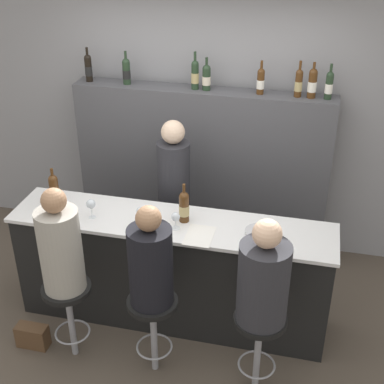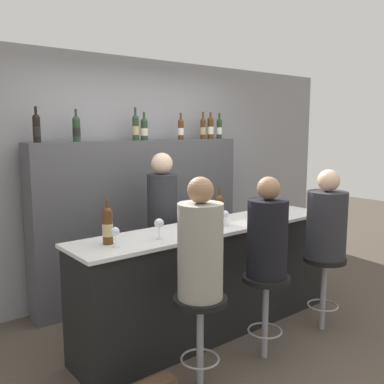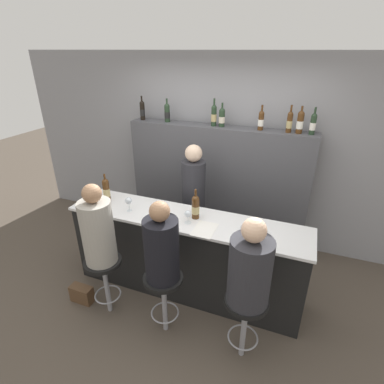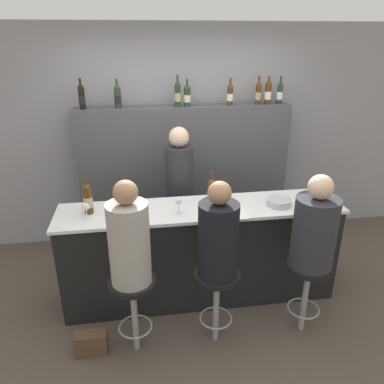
# 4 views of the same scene
# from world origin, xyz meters

# --- Properties ---
(ground_plane) EXTENTS (16.00, 16.00, 0.00)m
(ground_plane) POSITION_xyz_m (0.00, 0.00, 0.00)
(ground_plane) COLOR #4C4238
(wall_back) EXTENTS (6.40, 0.05, 2.60)m
(wall_back) POSITION_xyz_m (0.00, 1.64, 1.30)
(wall_back) COLOR gray
(wall_back) RESTS_ON ground_plane
(bar_counter) EXTENTS (2.64, 0.56, 0.98)m
(bar_counter) POSITION_xyz_m (0.00, 0.26, 0.49)
(bar_counter) COLOR black
(bar_counter) RESTS_ON ground_plane
(back_bar_cabinet) EXTENTS (2.47, 0.28, 1.71)m
(back_bar_cabinet) POSITION_xyz_m (0.00, 1.42, 0.85)
(back_bar_cabinet) COLOR #4C4C51
(back_bar_cabinet) RESTS_ON ground_plane
(wine_bottle_counter_0) EXTENTS (0.08, 0.08, 0.34)m
(wine_bottle_counter_0) POSITION_xyz_m (-1.01, 0.30, 1.13)
(wine_bottle_counter_0) COLOR #4C2D14
(wine_bottle_counter_0) RESTS_ON bar_counter
(wine_bottle_counter_1) EXTENTS (0.08, 0.08, 0.33)m
(wine_bottle_counter_1) POSITION_xyz_m (0.10, 0.30, 1.12)
(wine_bottle_counter_1) COLOR #4C2D14
(wine_bottle_counter_1) RESTS_ON bar_counter
(wine_bottle_backbar_0) EXTENTS (0.07, 0.07, 0.32)m
(wine_bottle_backbar_0) POSITION_xyz_m (-1.11, 1.42, 1.84)
(wine_bottle_backbar_0) COLOR black
(wine_bottle_backbar_0) RESTS_ON back_bar_cabinet
(wine_bottle_backbar_1) EXTENTS (0.07, 0.07, 0.31)m
(wine_bottle_backbar_1) POSITION_xyz_m (-0.73, 1.42, 1.83)
(wine_bottle_backbar_1) COLOR #233823
(wine_bottle_backbar_1) RESTS_ON back_bar_cabinet
(wine_bottle_backbar_2) EXTENTS (0.07, 0.07, 0.34)m
(wine_bottle_backbar_2) POSITION_xyz_m (-0.07, 1.42, 1.85)
(wine_bottle_backbar_2) COLOR #233823
(wine_bottle_backbar_2) RESTS_ON back_bar_cabinet
(wine_bottle_backbar_3) EXTENTS (0.08, 0.08, 0.30)m
(wine_bottle_backbar_3) POSITION_xyz_m (0.04, 1.42, 1.83)
(wine_bottle_backbar_3) COLOR #233823
(wine_bottle_backbar_3) RESTS_ON back_bar_cabinet
(wine_bottle_backbar_4) EXTENTS (0.07, 0.07, 0.30)m
(wine_bottle_backbar_4) POSITION_xyz_m (0.53, 1.42, 1.83)
(wine_bottle_backbar_4) COLOR #4C2D14
(wine_bottle_backbar_4) RESTS_ON back_bar_cabinet
(wine_bottle_backbar_5) EXTENTS (0.07, 0.07, 0.32)m
(wine_bottle_backbar_5) POSITION_xyz_m (0.86, 1.42, 1.84)
(wine_bottle_backbar_5) COLOR #4C2D14
(wine_bottle_backbar_5) RESTS_ON back_bar_cabinet
(wine_bottle_backbar_6) EXTENTS (0.08, 0.08, 0.32)m
(wine_bottle_backbar_6) POSITION_xyz_m (0.98, 1.42, 1.84)
(wine_bottle_backbar_6) COLOR #4C2D14
(wine_bottle_backbar_6) RESTS_ON back_bar_cabinet
(wine_bottle_backbar_7) EXTENTS (0.07, 0.07, 0.31)m
(wine_bottle_backbar_7) POSITION_xyz_m (1.12, 1.42, 1.83)
(wine_bottle_backbar_7) COLOR #233823
(wine_bottle_backbar_7) RESTS_ON back_bar_cabinet
(wine_glass_0) EXTENTS (0.06, 0.06, 0.15)m
(wine_glass_0) POSITION_xyz_m (-1.02, 0.17, 1.10)
(wine_glass_0) COLOR silver
(wine_glass_0) RESTS_ON bar_counter
(wine_glass_1) EXTENTS (0.08, 0.08, 0.16)m
(wine_glass_1) POSITION_xyz_m (-0.63, 0.17, 1.10)
(wine_glass_1) COLOR silver
(wine_glass_1) RESTS_ON bar_counter
(wine_glass_2) EXTENTS (0.08, 0.08, 0.15)m
(wine_glass_2) POSITION_xyz_m (-0.22, 0.17, 1.09)
(wine_glass_2) COLOR silver
(wine_glass_2) RESTS_ON bar_counter
(wine_glass_3) EXTENTS (0.07, 0.07, 0.14)m
(wine_glass_3) POSITION_xyz_m (0.07, 0.17, 1.08)
(wine_glass_3) COLOR silver
(wine_glass_3) RESTS_ON bar_counter
(metal_bowl) EXTENTS (0.23, 0.23, 0.06)m
(metal_bowl) POSITION_xyz_m (0.72, 0.19, 1.02)
(metal_bowl) COLOR #B7B7BC
(metal_bowl) RESTS_ON bar_counter
(tasting_menu) EXTENTS (0.21, 0.30, 0.00)m
(tasting_menu) POSITION_xyz_m (0.27, 0.11, 0.99)
(tasting_menu) COLOR white
(tasting_menu) RESTS_ON bar_counter
(bar_stool_left) EXTENTS (0.38, 0.38, 0.68)m
(bar_stool_left) POSITION_xyz_m (-0.66, -0.35, 0.53)
(bar_stool_left) COLOR gray
(bar_stool_left) RESTS_ON ground_plane
(guest_seated_left) EXTENTS (0.31, 0.31, 0.84)m
(guest_seated_left) POSITION_xyz_m (-0.66, -0.35, 1.05)
(guest_seated_left) COLOR gray
(guest_seated_left) RESTS_ON bar_stool_left
(bar_stool_middle) EXTENTS (0.38, 0.38, 0.68)m
(bar_stool_middle) POSITION_xyz_m (0.02, -0.35, 0.53)
(bar_stool_middle) COLOR gray
(bar_stool_middle) RESTS_ON ground_plane
(guest_seated_middle) EXTENTS (0.32, 0.32, 0.79)m
(guest_seated_middle) POSITION_xyz_m (0.02, -0.35, 1.02)
(guest_seated_middle) COLOR black
(guest_seated_middle) RESTS_ON bar_stool_middle
(bar_stool_right) EXTENTS (0.38, 0.38, 0.68)m
(bar_stool_right) POSITION_xyz_m (0.81, -0.35, 0.53)
(bar_stool_right) COLOR gray
(bar_stool_right) RESTS_ON ground_plane
(guest_seated_right) EXTENTS (0.35, 0.35, 0.80)m
(guest_seated_right) POSITION_xyz_m (0.81, -0.35, 1.02)
(guest_seated_right) COLOR #28282D
(guest_seated_right) RESTS_ON bar_stool_right
(bartender) EXTENTS (0.29, 0.29, 1.61)m
(bartender) POSITION_xyz_m (-0.13, 0.85, 0.75)
(bartender) COLOR #28282D
(bartender) RESTS_ON ground_plane
(handbag) EXTENTS (0.26, 0.12, 0.20)m
(handbag) POSITION_xyz_m (-1.02, -0.35, 0.10)
(handbag) COLOR #513823
(handbag) RESTS_ON ground_plane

